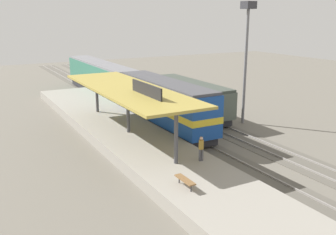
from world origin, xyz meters
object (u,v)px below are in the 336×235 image
Objects in this scene: light_mast at (247,37)px; passenger_carriage_single at (101,78)px; platform_bench at (185,180)px; person_waiting at (201,147)px; locomotive at (164,104)px; freight_car at (190,98)px.

passenger_carriage_single is at bearing 111.27° from light_mast.
person_waiting is (3.09, 3.01, 0.51)m from platform_bench.
locomotive is 8.44× the size of person_waiting.
light_mast is at bearing -14.66° from locomotive.
locomotive is 10.04m from light_mast.
person_waiting is at bearing -95.80° from passenger_carriage_single.
light_mast is (7.80, -20.04, 6.08)m from passenger_carriage_single.
passenger_carriage_single is at bearing 84.20° from person_waiting.
platform_bench is 0.12× the size of locomotive.
locomotive is at bearing -149.35° from freight_car.
passenger_carriage_single reaches higher than person_waiting.
platform_bench is 0.14× the size of freight_car.
freight_car is 15.29m from person_waiting.
freight_car is at bearing 30.65° from locomotive.
locomotive reaches higher than platform_bench.
platform_bench is 19.48m from freight_car.
person_waiting is (-2.91, -28.59, -0.46)m from passenger_carriage_single.
locomotive is 1.23× the size of light_mast.
freight_car is at bearing -73.24° from passenger_carriage_single.
light_mast reaches higher than platform_bench.
passenger_carriage_single is at bearing 79.25° from platform_bench.
platform_bench is 19.34m from light_mast.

